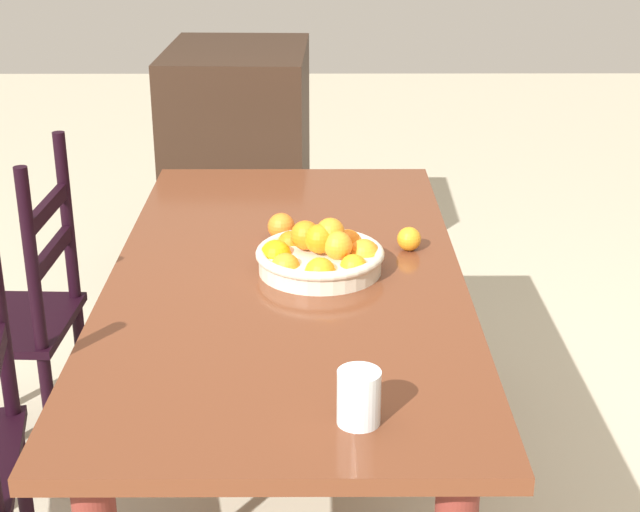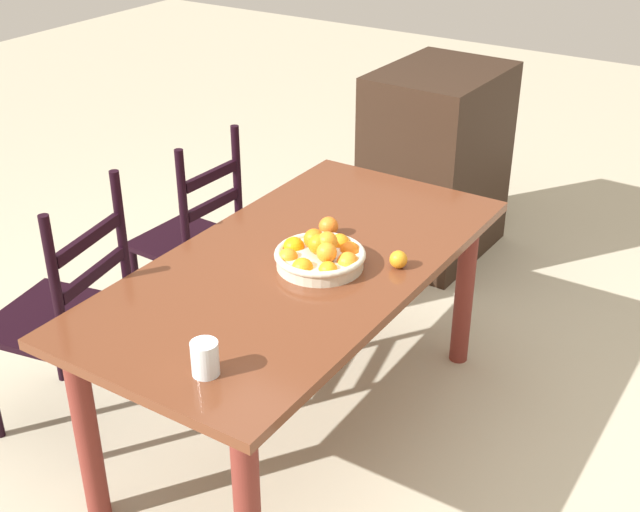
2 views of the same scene
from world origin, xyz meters
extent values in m
cube|color=brown|center=(0.00, 0.00, 0.72)|extent=(1.71, 0.86, 0.04)
cylinder|color=maroon|center=(0.75, -0.32, 0.35)|extent=(0.08, 0.08, 0.70)
cylinder|color=maroon|center=(0.75, 0.32, 0.35)|extent=(0.08, 0.08, 0.70)
cube|color=black|center=(0.34, 0.83, 0.43)|extent=(0.41, 0.41, 0.03)
cylinder|color=black|center=(0.50, 0.66, 0.21)|extent=(0.04, 0.04, 0.42)
cylinder|color=black|center=(0.16, 0.67, 0.21)|extent=(0.04, 0.04, 0.42)
cylinder|color=black|center=(0.50, 0.66, 0.70)|extent=(0.04, 0.04, 0.51)
cylinder|color=black|center=(0.16, 0.67, 0.70)|extent=(0.04, 0.04, 0.51)
cube|color=black|center=(0.33, 0.67, 0.66)|extent=(0.30, 0.04, 0.04)
cube|color=black|center=(0.33, 0.67, 0.79)|extent=(0.30, 0.04, 0.04)
cylinder|color=black|center=(-0.21, 0.64, 0.22)|extent=(0.04, 0.04, 0.44)
cube|color=black|center=(1.63, 0.24, 0.50)|extent=(0.75, 0.57, 0.99)
cylinder|color=beige|center=(0.01, -0.08, 0.76)|extent=(0.30, 0.30, 0.05)
torus|color=beige|center=(0.01, -0.08, 0.78)|extent=(0.31, 0.31, 0.02)
sphere|color=orange|center=(0.11, -0.10, 0.78)|extent=(0.08, 0.08, 0.08)
sphere|color=orange|center=(0.09, -0.01, 0.78)|extent=(0.07, 0.07, 0.07)
sphere|color=orange|center=(0.01, 0.03, 0.78)|extent=(0.08, 0.08, 0.08)
sphere|color=orange|center=(-0.07, 0.00, 0.78)|extent=(0.07, 0.07, 0.07)
sphere|color=orange|center=(-0.10, -0.08, 0.78)|extent=(0.07, 0.07, 0.07)
sphere|color=orange|center=(-0.07, -0.16, 0.78)|extent=(0.07, 0.07, 0.07)
sphere|color=orange|center=(0.01, -0.19, 0.78)|extent=(0.08, 0.08, 0.08)
sphere|color=orange|center=(0.09, -0.15, 0.78)|extent=(0.07, 0.07, 0.07)
sphere|color=orange|center=(0.01, -0.11, 0.84)|extent=(0.07, 0.07, 0.07)
sphere|color=orange|center=(0.00, -0.08, 0.82)|extent=(0.07, 0.07, 0.07)
sphere|color=orange|center=(-0.02, -0.12, 0.81)|extent=(0.07, 0.07, 0.07)
sphere|color=orange|center=(0.00, -0.08, 0.82)|extent=(0.06, 0.06, 0.06)
sphere|color=orange|center=(0.02, -0.05, 0.82)|extent=(0.07, 0.07, 0.07)
sphere|color=orange|center=(0.22, 0.02, 0.77)|extent=(0.07, 0.07, 0.07)
sphere|color=orange|center=(0.15, -0.31, 0.77)|extent=(0.06, 0.06, 0.06)
cylinder|color=silver|center=(-0.68, -0.15, 0.79)|extent=(0.08, 0.08, 0.10)
camera|label=1|loc=(-2.18, -0.07, 1.67)|focal=54.50mm
camera|label=2|loc=(-2.11, -1.44, 2.13)|focal=46.88mm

